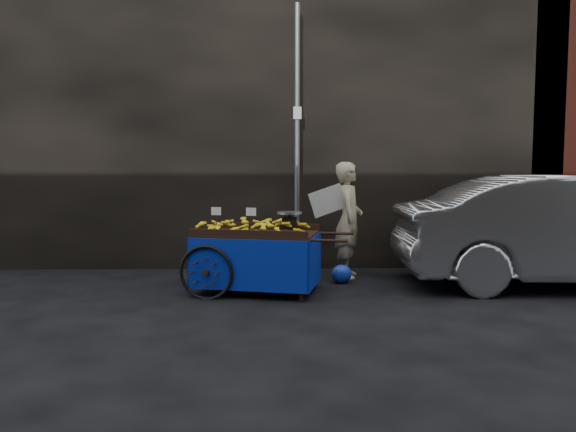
{
  "coord_description": "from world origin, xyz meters",
  "views": [
    {
      "loc": [
        -0.01,
        -7.15,
        1.6
      ],
      "look_at": [
        0.15,
        0.5,
        0.93
      ],
      "focal_mm": 35.0,
      "sensor_mm": 36.0,
      "label": 1
    }
  ],
  "objects_px": {
    "banana_cart": "(253,239)",
    "plastic_bag": "(341,274)",
    "vendor": "(348,220)",
    "parked_car": "(570,231)"
  },
  "relations": [
    {
      "from": "plastic_bag",
      "to": "vendor",
      "type": "bearing_deg",
      "value": 71.66
    },
    {
      "from": "plastic_bag",
      "to": "parked_car",
      "type": "xyz_separation_m",
      "value": [
        3.02,
        -0.28,
        0.62
      ]
    },
    {
      "from": "banana_cart",
      "to": "plastic_bag",
      "type": "relative_size",
      "value": 7.71
    },
    {
      "from": "banana_cart",
      "to": "vendor",
      "type": "height_order",
      "value": "vendor"
    },
    {
      "from": "banana_cart",
      "to": "parked_car",
      "type": "bearing_deg",
      "value": 16.17
    },
    {
      "from": "banana_cart",
      "to": "parked_car",
      "type": "height_order",
      "value": "parked_car"
    },
    {
      "from": "parked_car",
      "to": "plastic_bag",
      "type": "bearing_deg",
      "value": 87.12
    },
    {
      "from": "banana_cart",
      "to": "plastic_bag",
      "type": "bearing_deg",
      "value": 36.24
    },
    {
      "from": "plastic_bag",
      "to": "banana_cart",
      "type": "bearing_deg",
      "value": -156.75
    },
    {
      "from": "banana_cart",
      "to": "plastic_bag",
      "type": "xyz_separation_m",
      "value": [
        1.19,
        0.51,
        -0.56
      ]
    }
  ]
}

